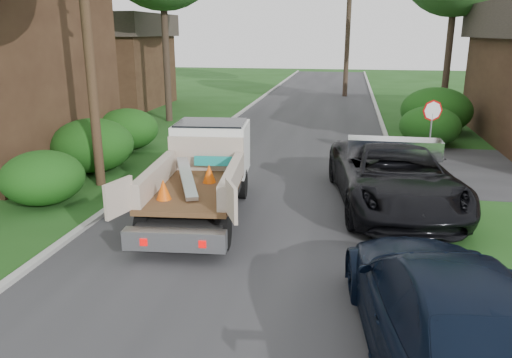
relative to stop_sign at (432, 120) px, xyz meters
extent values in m
plane|color=#194012|center=(-5.20, -9.00, -1.78)|extent=(120.00, 120.00, 0.00)
cube|color=#28282B|center=(-5.20, 1.00, -1.77)|extent=(8.00, 90.00, 0.02)
cube|color=#9E9E99|center=(-9.30, 1.00, -1.72)|extent=(0.20, 90.00, 0.12)
cube|color=#9E9E99|center=(-1.10, 1.00, -1.72)|extent=(0.20, 90.00, 0.12)
cylinder|color=slate|center=(0.00, 0.00, -0.78)|extent=(0.06, 0.06, 2.00)
cylinder|color=#B20A0A|center=(0.00, 0.00, 0.32)|extent=(0.71, 0.32, 0.76)
cylinder|color=#382619|center=(-10.70, -4.00, 3.22)|extent=(0.30, 0.30, 10.00)
cube|color=#372216|center=(-18.70, 13.00, 0.47)|extent=(7.00, 7.00, 4.50)
cube|color=#332B26|center=(-18.70, 13.00, 3.42)|extent=(7.56, 7.56, 1.40)
cube|color=#332B26|center=(-18.70, 13.00, 4.12)|extent=(1.05, 7.56, 0.20)
ellipsoid|color=#11440F|center=(-11.40, -6.00, -1.01)|extent=(2.34, 2.34, 1.53)
ellipsoid|color=#11440F|center=(-11.70, -2.50, -0.84)|extent=(2.86, 2.86, 1.87)
ellipsoid|color=#11440F|center=(-12.00, 1.00, -0.93)|extent=(2.60, 2.60, 1.70)
ellipsoid|color=#11440F|center=(0.60, 4.00, -0.93)|extent=(2.60, 2.60, 1.70)
ellipsoid|color=#11440F|center=(1.30, 7.00, -0.67)|extent=(3.38, 3.38, 2.21)
cylinder|color=#2D2119|center=(-12.70, 8.00, 2.72)|extent=(0.36, 0.36, 9.00)
cylinder|color=#2D2119|center=(2.30, 11.00, 2.47)|extent=(0.36, 0.36, 8.50)
cylinder|color=#2D2119|center=(-19.20, 4.00, 2.72)|extent=(0.36, 0.36, 9.00)
cylinder|color=#2D2119|center=(-3.20, 21.00, 3.72)|extent=(0.36, 0.36, 11.00)
cylinder|color=black|center=(-7.73, -4.70, -1.35)|extent=(0.37, 0.89, 0.86)
cylinder|color=black|center=(-5.92, -4.52, -1.35)|extent=(0.37, 0.89, 0.86)
cylinder|color=black|center=(-7.39, -8.32, -1.35)|extent=(0.37, 0.89, 0.86)
cylinder|color=black|center=(-5.58, -8.15, -1.35)|extent=(0.37, 0.89, 0.86)
cube|color=black|center=(-6.66, -6.33, -1.18)|extent=(2.44, 5.71, 0.23)
cube|color=white|center=(-6.86, -4.32, -0.34)|extent=(2.26, 1.92, 1.48)
cube|color=black|center=(-6.86, -4.32, 0.19)|extent=(2.11, 1.76, 0.53)
cube|color=#472D19|center=(-6.60, -6.99, -0.82)|extent=(2.43, 3.63, 0.11)
cube|color=beige|center=(-6.76, -5.28, -0.29)|extent=(2.11, 0.30, 0.96)
cube|color=beige|center=(-7.55, -7.09, -0.48)|extent=(0.55, 3.26, 0.57)
cube|color=beige|center=(-5.65, -6.90, -0.48)|extent=(0.55, 3.26, 0.57)
cube|color=silver|center=(-6.40, -9.04, -1.25)|extent=(2.22, 0.54, 0.43)
cube|color=#B20505|center=(-7.01, -9.27, -1.25)|extent=(0.16, 0.05, 0.15)
cube|color=#B20505|center=(-5.77, -9.15, -1.25)|extent=(0.16, 0.05, 0.15)
cube|color=beige|center=(-7.61, -9.01, -0.39)|extent=(0.29, 0.85, 0.77)
cube|color=beige|center=(-5.23, -8.79, -0.39)|extent=(0.44, 0.81, 0.77)
cube|color=silver|center=(-6.80, -6.92, -0.49)|extent=(1.25, 2.39, 0.44)
cone|color=#F2590A|center=(-7.04, -7.90, -0.52)|extent=(0.38, 0.38, 0.48)
cone|color=#F2590A|center=(-6.37, -6.39, -0.52)|extent=(0.38, 0.38, 0.48)
cube|color=#148C84|center=(-6.50, -5.49, -0.43)|extent=(1.06, 0.19, 0.27)
imported|color=black|center=(-1.60, -4.50, -0.87)|extent=(3.88, 6.89, 1.82)
imported|color=black|center=(-1.40, -11.50, -0.92)|extent=(3.10, 6.14, 1.71)
camera|label=1|loc=(-2.96, -18.31, 2.96)|focal=35.00mm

